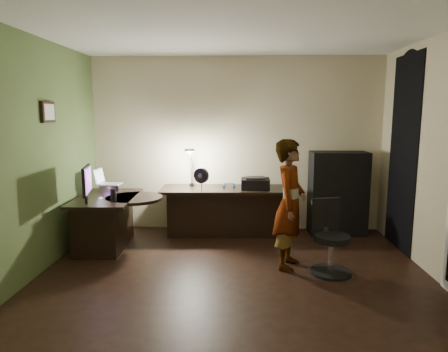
{
  "coord_description": "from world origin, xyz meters",
  "views": [
    {
      "loc": [
        0.06,
        -4.25,
        1.84
      ],
      "look_at": [
        -0.15,
        1.05,
        1.0
      ],
      "focal_mm": 32.0,
      "sensor_mm": 36.0,
      "label": 1
    }
  ],
  "objects_px": {
    "monitor": "(86,191)",
    "office_chair": "(332,238)",
    "desk_right": "(226,212)",
    "person": "(290,204)",
    "desk_left": "(108,222)",
    "cabinet": "(338,193)"
  },
  "relations": [
    {
      "from": "monitor",
      "to": "office_chair",
      "type": "relative_size",
      "value": 0.64
    },
    {
      "from": "desk_right",
      "to": "person",
      "type": "distance_m",
      "value": 1.53
    },
    {
      "from": "office_chair",
      "to": "desk_left",
      "type": "bearing_deg",
      "value": 150.07
    },
    {
      "from": "monitor",
      "to": "desk_right",
      "type": "bearing_deg",
      "value": 19.36
    },
    {
      "from": "desk_left",
      "to": "monitor",
      "type": "height_order",
      "value": "monitor"
    },
    {
      "from": "desk_left",
      "to": "cabinet",
      "type": "xyz_separation_m",
      "value": [
        3.31,
        0.79,
        0.27
      ]
    },
    {
      "from": "cabinet",
      "to": "office_chair",
      "type": "bearing_deg",
      "value": -106.71
    },
    {
      "from": "cabinet",
      "to": "office_chair",
      "type": "distance_m",
      "value": 1.66
    },
    {
      "from": "desk_left",
      "to": "office_chair",
      "type": "bearing_deg",
      "value": -17.8
    },
    {
      "from": "desk_left",
      "to": "office_chair",
      "type": "relative_size",
      "value": 1.46
    },
    {
      "from": "desk_left",
      "to": "person",
      "type": "height_order",
      "value": "person"
    },
    {
      "from": "cabinet",
      "to": "person",
      "type": "height_order",
      "value": "person"
    },
    {
      "from": "cabinet",
      "to": "office_chair",
      "type": "relative_size",
      "value": 1.48
    },
    {
      "from": "desk_left",
      "to": "office_chair",
      "type": "xyz_separation_m",
      "value": [
        2.87,
        -0.79,
        0.07
      ]
    },
    {
      "from": "desk_right",
      "to": "office_chair",
      "type": "height_order",
      "value": "office_chair"
    },
    {
      "from": "cabinet",
      "to": "person",
      "type": "bearing_deg",
      "value": -124.35
    },
    {
      "from": "desk_left",
      "to": "desk_right",
      "type": "bearing_deg",
      "value": 19.46
    },
    {
      "from": "person",
      "to": "monitor",
      "type": "bearing_deg",
      "value": 104.13
    },
    {
      "from": "desk_right",
      "to": "cabinet",
      "type": "height_order",
      "value": "cabinet"
    },
    {
      "from": "desk_right",
      "to": "office_chair",
      "type": "distance_m",
      "value": 1.92
    },
    {
      "from": "office_chair",
      "to": "cabinet",
      "type": "bearing_deg",
      "value": 60.26
    },
    {
      "from": "desk_right",
      "to": "cabinet",
      "type": "relative_size",
      "value": 1.53
    }
  ]
}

